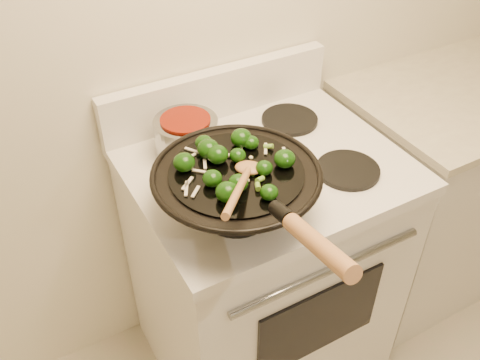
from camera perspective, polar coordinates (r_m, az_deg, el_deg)
stove at (r=1.86m, az=2.31°, el=-9.15°), size 0.78×0.67×1.08m
counter_unit at (r=2.35m, az=20.87°, el=-0.46°), size 0.88×0.62×0.91m
wok at (r=1.32m, az=-0.29°, el=-1.09°), size 0.42×0.70×0.28m
stirfry at (r=1.29m, az=-0.99°, el=1.98°), size 0.30×0.29×0.05m
wooden_spoon at (r=1.21m, az=0.34°, el=-0.01°), size 0.23×0.27×0.11m
saucepan at (r=1.55m, az=-5.69°, el=4.79°), size 0.18×0.29×0.11m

